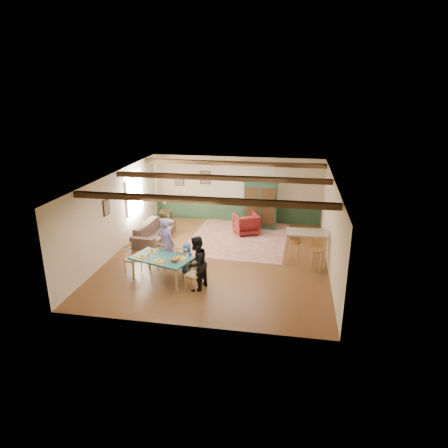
% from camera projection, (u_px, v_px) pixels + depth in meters
% --- Properties ---
extents(floor, '(8.00, 8.00, 0.00)m').
position_uv_depth(floor, '(218.00, 258.00, 13.13)').
color(floor, '#563118').
rests_on(floor, ground).
extents(wall_back, '(7.00, 0.02, 2.70)m').
position_uv_depth(wall_back, '(236.00, 189.00, 16.42)').
color(wall_back, beige).
rests_on(wall_back, floor).
extents(wall_left, '(0.02, 8.00, 2.70)m').
position_uv_depth(wall_left, '(115.00, 214.00, 13.27)').
color(wall_left, beige).
rests_on(wall_left, floor).
extents(wall_right, '(0.02, 8.00, 2.70)m').
position_uv_depth(wall_right, '(331.00, 226.00, 12.12)').
color(wall_right, beige).
rests_on(wall_right, floor).
extents(ceiling, '(7.00, 8.00, 0.02)m').
position_uv_depth(ceiling, '(218.00, 178.00, 12.26)').
color(ceiling, silver).
rests_on(ceiling, wall_back).
extents(wainscot_back, '(6.95, 0.03, 0.90)m').
position_uv_depth(wainscot_back, '(236.00, 210.00, 16.69)').
color(wainscot_back, '#203B25').
rests_on(wainscot_back, floor).
extents(ceiling_beam_front, '(6.95, 0.16, 0.16)m').
position_uv_depth(ceiling_beam_front, '(201.00, 200.00, 10.14)').
color(ceiling_beam_front, black).
rests_on(ceiling_beam_front, ceiling).
extents(ceiling_beam_mid, '(6.95, 0.16, 0.16)m').
position_uv_depth(ceiling_beam_mid, '(220.00, 178.00, 12.66)').
color(ceiling_beam_mid, black).
rests_on(ceiling_beam_mid, ceiling).
extents(ceiling_beam_back, '(6.95, 0.16, 0.16)m').
position_uv_depth(ceiling_beam_back, '(233.00, 163.00, 15.08)').
color(ceiling_beam_back, black).
rests_on(ceiling_beam_back, ceiling).
extents(window_left, '(0.06, 1.60, 1.30)m').
position_uv_depth(window_left, '(135.00, 195.00, 14.78)').
color(window_left, white).
rests_on(window_left, wall_left).
extents(picture_left_wall, '(0.04, 0.42, 0.52)m').
position_uv_depth(picture_left_wall, '(107.00, 207.00, 12.57)').
color(picture_left_wall, gray).
rests_on(picture_left_wall, wall_left).
extents(picture_back_a, '(0.45, 0.04, 0.55)m').
position_uv_depth(picture_back_a, '(205.00, 178.00, 16.46)').
color(picture_back_a, gray).
rests_on(picture_back_a, wall_back).
extents(picture_back_b, '(0.38, 0.04, 0.48)m').
position_uv_depth(picture_back_b, '(180.00, 180.00, 16.69)').
color(picture_back_b, gray).
rests_on(picture_back_b, wall_back).
extents(dining_table, '(1.90, 1.42, 0.71)m').
position_uv_depth(dining_table, '(162.00, 269.00, 11.54)').
color(dining_table, '#1A5553').
rests_on(dining_table, floor).
extents(dining_chair_far_left, '(0.50, 0.52, 0.89)m').
position_uv_depth(dining_chair_far_left, '(165.00, 255.00, 12.24)').
color(dining_chair_far_left, tan).
rests_on(dining_chair_far_left, floor).
extents(dining_chair_far_right, '(0.50, 0.52, 0.89)m').
position_uv_depth(dining_chair_far_right, '(186.00, 260.00, 11.91)').
color(dining_chair_far_right, tan).
rests_on(dining_chair_far_right, floor).
extents(dining_chair_end_left, '(0.52, 0.50, 0.89)m').
position_uv_depth(dining_chair_end_left, '(133.00, 259.00, 11.99)').
color(dining_chair_end_left, tan).
rests_on(dining_chair_end_left, floor).
extents(dining_chair_end_right, '(0.52, 0.50, 0.89)m').
position_uv_depth(dining_chair_end_right, '(194.00, 274.00, 11.03)').
color(dining_chair_end_right, tan).
rests_on(dining_chair_end_right, floor).
extents(person_man, '(0.68, 0.55, 1.62)m').
position_uv_depth(person_man, '(166.00, 243.00, 12.19)').
color(person_man, '#7562A8').
rests_on(person_man, floor).
extents(person_woman, '(0.79, 0.90, 1.55)m').
position_uv_depth(person_woman, '(196.00, 263.00, 10.88)').
color(person_woman, black).
rests_on(person_woman, floor).
extents(person_child, '(0.53, 0.43, 0.95)m').
position_uv_depth(person_child, '(187.00, 258.00, 11.96)').
color(person_child, '#274E9C').
rests_on(person_child, floor).
extents(cat, '(0.36, 0.23, 0.17)m').
position_uv_depth(cat, '(174.00, 260.00, 11.09)').
color(cat, orange).
rests_on(cat, dining_table).
extents(place_setting_near_left, '(0.44, 0.38, 0.11)m').
position_uv_depth(place_setting_near_left, '(142.00, 255.00, 11.44)').
color(place_setting_near_left, yellow).
rests_on(place_setting_near_left, dining_table).
extents(place_setting_near_center, '(0.44, 0.38, 0.11)m').
position_uv_depth(place_setting_near_center, '(159.00, 259.00, 11.17)').
color(place_setting_near_center, yellow).
rests_on(place_setting_near_center, dining_table).
extents(place_setting_far_left, '(0.44, 0.38, 0.11)m').
position_uv_depth(place_setting_far_left, '(152.00, 250.00, 11.83)').
color(place_setting_far_left, yellow).
rests_on(place_setting_far_left, dining_table).
extents(place_setting_far_right, '(0.44, 0.38, 0.11)m').
position_uv_depth(place_setting_far_right, '(181.00, 256.00, 11.38)').
color(place_setting_far_right, yellow).
rests_on(place_setting_far_right, dining_table).
extents(area_rug, '(3.65, 4.27, 0.01)m').
position_uv_depth(area_rug, '(239.00, 238.00, 14.86)').
color(area_rug, beige).
rests_on(area_rug, floor).
extents(armoire, '(1.40, 0.57, 1.97)m').
position_uv_depth(armoire, '(260.00, 204.00, 15.69)').
color(armoire, '#153425').
rests_on(armoire, floor).
extents(armchair, '(1.13, 1.14, 0.79)m').
position_uv_depth(armchair, '(246.00, 224.00, 15.23)').
color(armchair, '#4C0F12').
rests_on(armchair, floor).
extents(sofa, '(1.01, 2.30, 0.66)m').
position_uv_depth(sofa, '(154.00, 232.00, 14.59)').
color(sofa, '#3F2E27').
rests_on(sofa, floor).
extents(end_table, '(0.49, 0.49, 0.55)m').
position_uv_depth(end_table, '(165.00, 218.00, 16.35)').
color(end_table, black).
rests_on(end_table, floor).
extents(table_lamp, '(0.32, 0.32, 0.51)m').
position_uv_depth(table_lamp, '(165.00, 205.00, 16.18)').
color(table_lamp, beige).
rests_on(table_lamp, end_table).
extents(counter_table, '(1.29, 0.77, 1.07)m').
position_uv_depth(counter_table, '(306.00, 248.00, 12.58)').
color(counter_table, '#B9B090').
rests_on(counter_table, floor).
extents(bar_stool_left, '(0.41, 0.45, 1.08)m').
position_uv_depth(bar_stool_left, '(294.00, 246.00, 12.74)').
color(bar_stool_left, '#B88047').
rests_on(bar_stool_left, floor).
extents(bar_stool_right, '(0.41, 0.44, 1.05)m').
position_uv_depth(bar_stool_right, '(316.00, 254.00, 12.13)').
color(bar_stool_right, '#B88047').
rests_on(bar_stool_right, floor).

